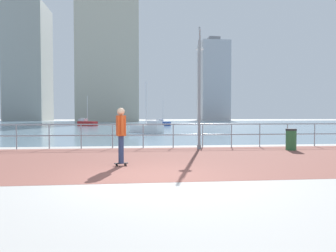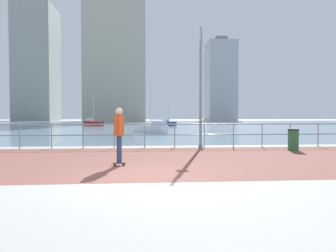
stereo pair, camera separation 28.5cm
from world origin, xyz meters
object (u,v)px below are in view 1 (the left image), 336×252
object	(u,v)px
lamppost	(199,82)
sailboat_teal	(147,128)
sailboat_blue	(87,123)
trash_bin	(291,139)
skateboarder	(121,131)
sailboat_red	(163,123)

from	to	relation	value
lamppost	sailboat_teal	bearing A→B (deg)	98.28
sailboat_blue	trash_bin	bearing A→B (deg)	-67.83
skateboarder	sailboat_red	world-z (taller)	sailboat_red
trash_bin	sailboat_teal	size ratio (longest dim) A/B	0.20
lamppost	sailboat_red	xyz separation A→B (m)	(1.27, 34.32, -2.62)
skateboarder	trash_bin	distance (m)	7.93
sailboat_blue	sailboat_red	bearing A→B (deg)	1.04
lamppost	trash_bin	distance (m)	4.72
skateboarder	sailboat_red	size ratio (longest dim) A/B	0.40
lamppost	sailboat_blue	world-z (taller)	lamppost
lamppost	skateboarder	distance (m)	5.98
lamppost	sailboat_blue	distance (m)	35.79
skateboarder	lamppost	bearing A→B (deg)	54.17
lamppost	sailboat_red	size ratio (longest dim) A/B	1.29
sailboat_blue	skateboarder	bearing A→B (deg)	-79.40
skateboarder	sailboat_red	xyz separation A→B (m)	(4.57, 38.89, -0.62)
sailboat_teal	sailboat_red	world-z (taller)	sailboat_teal
sailboat_teal	sailboat_blue	world-z (taller)	sailboat_blue
skateboarder	sailboat_blue	world-z (taller)	sailboat_blue
sailboat_teal	sailboat_blue	xyz separation A→B (m)	(-8.61, 20.90, 0.01)
sailboat_red	skateboarder	bearing A→B (deg)	-96.70
skateboarder	sailboat_teal	xyz separation A→B (m)	(1.38, 17.78, -0.59)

